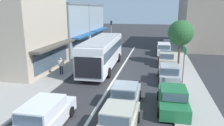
% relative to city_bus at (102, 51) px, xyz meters
% --- Properties ---
extents(ground_plane, '(140.00, 140.00, 0.00)m').
position_rel_city_bus_xyz_m(ground_plane, '(1.94, -4.32, -1.88)').
color(ground_plane, '#2D2D30').
extents(lane_centre_line, '(0.20, 28.00, 0.01)m').
position_rel_city_bus_xyz_m(lane_centre_line, '(1.94, -0.32, -1.88)').
color(lane_centre_line, silver).
rests_on(lane_centre_line, ground).
extents(sidewalk_left, '(5.20, 44.00, 0.14)m').
position_rel_city_bus_xyz_m(sidewalk_left, '(-4.86, 1.68, -1.81)').
color(sidewalk_left, '#A39E96').
rests_on(sidewalk_left, ground).
extents(kerb_right, '(2.80, 44.00, 0.12)m').
position_rel_city_bus_xyz_m(kerb_right, '(8.14, 1.68, -1.82)').
color(kerb_right, '#A39E96').
rests_on(kerb_right, ground).
extents(shopfront_corner_near, '(8.30, 8.44, 7.84)m').
position_rel_city_bus_xyz_m(shopfront_corner_near, '(-8.24, -2.18, 2.03)').
color(shopfront_corner_near, '#B2A38E').
rests_on(shopfront_corner_near, ground).
extents(shopfront_mid_block, '(8.64, 7.44, 6.88)m').
position_rel_city_bus_xyz_m(shopfront_mid_block, '(-8.24, 5.95, 1.55)').
color(shopfront_mid_block, '#84939E').
rests_on(shopfront_mid_block, ground).
extents(shopfront_far_end, '(8.51, 8.50, 6.82)m').
position_rel_city_bus_xyz_m(shopfront_far_end, '(-8.24, 14.28, 1.53)').
color(shopfront_far_end, '#84939E').
rests_on(shopfront_far_end, ground).
extents(building_right_far, '(9.40, 13.94, 8.77)m').
position_rel_city_bus_xyz_m(building_right_far, '(13.42, 16.84, 2.50)').
color(building_right_far, gray).
rests_on(building_right_far, ground).
extents(city_bus, '(2.97, 10.93, 3.23)m').
position_rel_city_bus_xyz_m(city_bus, '(0.00, 0.00, 0.00)').
color(city_bus, silver).
rests_on(city_bus, ground).
extents(sedan_queue_far_back, '(1.99, 4.25, 1.47)m').
position_rel_city_bus_xyz_m(sedan_queue_far_back, '(3.84, -11.72, -1.22)').
color(sedan_queue_far_back, '#B7B29E').
rests_on(sedan_queue_far_back, ground).
extents(wagon_adjacent_lane_lead, '(1.98, 4.52, 1.58)m').
position_rel_city_bus_xyz_m(wagon_adjacent_lane_lead, '(-0.08, -12.09, -1.14)').
color(wagon_adjacent_lane_lead, silver).
rests_on(wagon_adjacent_lane_lead, ground).
extents(sedan_queue_gap_filler, '(1.93, 4.22, 1.47)m').
position_rel_city_bus_xyz_m(sedan_queue_gap_filler, '(3.69, -8.47, -1.22)').
color(sedan_queue_gap_filler, '#9EA3A8').
rests_on(sedan_queue_gap_filler, ground).
extents(parked_sedan_kerb_front, '(1.95, 4.23, 1.47)m').
position_rel_city_bus_xyz_m(parked_sedan_kerb_front, '(6.72, -8.36, -1.22)').
color(parked_sedan_kerb_front, '#1E6638').
rests_on(parked_sedan_kerb_front, ground).
extents(parked_hatchback_kerb_second, '(1.88, 3.73, 1.54)m').
position_rel_city_bus_xyz_m(parked_hatchback_kerb_second, '(6.68, -2.94, -1.17)').
color(parked_hatchback_kerb_second, '#9EA3A8').
rests_on(parked_hatchback_kerb_second, ground).
extents(parked_hatchback_kerb_third, '(1.84, 3.71, 1.54)m').
position_rel_city_bus_xyz_m(parked_hatchback_kerb_third, '(6.67, 2.94, -1.17)').
color(parked_hatchback_kerb_third, '#B7B29E').
rests_on(parked_hatchback_kerb_third, ground).
extents(parked_wagon_kerb_rear, '(1.97, 4.52, 1.58)m').
position_rel_city_bus_xyz_m(parked_wagon_kerb_rear, '(6.46, 8.83, -1.14)').
color(parked_wagon_kerb_rear, silver).
rests_on(parked_wagon_kerb_rear, ground).
extents(traffic_light_downstreet, '(0.33, 0.24, 4.20)m').
position_rel_city_bus_xyz_m(traffic_light_downstreet, '(-2.11, 14.25, 0.97)').
color(traffic_light_downstreet, gray).
rests_on(traffic_light_downstreet, ground).
extents(directional_road_sign, '(0.10, 1.40, 3.60)m').
position_rel_city_bus_xyz_m(directional_road_sign, '(7.58, -5.26, 0.80)').
color(directional_road_sign, gray).
rests_on(directional_road_sign, ground).
extents(street_tree_right, '(2.78, 2.78, 5.00)m').
position_rel_city_bus_xyz_m(street_tree_right, '(8.03, 3.37, 1.71)').
color(street_tree_right, brown).
rests_on(street_tree_right, ground).
extents(pedestrian_with_handbag_near, '(0.65, 0.30, 1.63)m').
position_rel_city_bus_xyz_m(pedestrian_with_handbag_near, '(-3.18, 6.07, -0.81)').
color(pedestrian_with_handbag_near, '#232838').
rests_on(pedestrian_with_handbag_near, sidewalk_left).
extents(pedestrian_browsing_midblock, '(0.53, 0.35, 1.63)m').
position_rel_city_bus_xyz_m(pedestrian_browsing_midblock, '(-3.19, -3.28, -0.81)').
color(pedestrian_browsing_midblock, '#232838').
rests_on(pedestrian_browsing_midblock, sidewalk_left).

